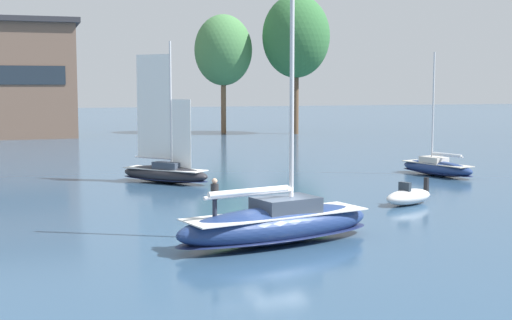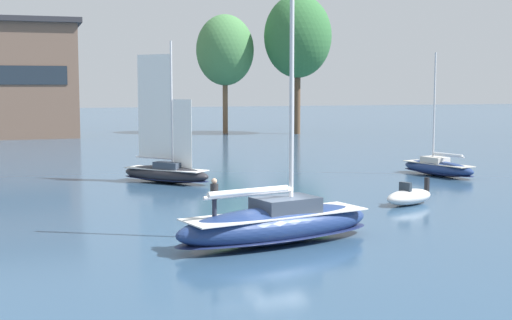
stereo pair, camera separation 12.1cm
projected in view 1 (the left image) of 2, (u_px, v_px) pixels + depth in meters
name	position (u px, v px, depth m)	size (l,w,h in m)	color
ground_plane	(277.00, 243.00, 31.74)	(400.00, 400.00, 0.00)	#2D4C6B
tree_shore_left	(223.00, 50.00, 103.07)	(8.37, 8.37, 17.22)	brown
tree_shore_center	(296.00, 37.00, 101.91)	(9.68, 9.68, 19.93)	brown
sailboat_main	(277.00, 223.00, 31.65)	(10.31, 5.12, 13.64)	navy
sailboat_moored_near_marina	(437.00, 167.00, 55.55)	(3.68, 7.21, 9.56)	navy
sailboat_moored_far_slip	(165.00, 171.00, 51.49)	(6.52, 6.80, 10.14)	#232328
motor_tender	(409.00, 197.00, 42.08)	(4.07, 2.95, 1.45)	silver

